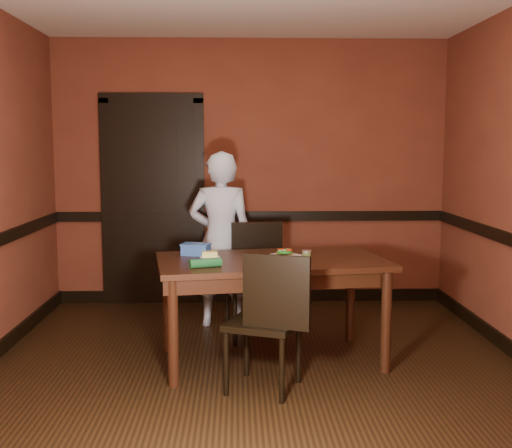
{
  "coord_description": "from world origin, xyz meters",
  "views": [
    {
      "loc": [
        -0.14,
        -4.35,
        1.63
      ],
      "look_at": [
        0.0,
        0.35,
        1.05
      ],
      "focal_mm": 45.0,
      "sensor_mm": 36.0,
      "label": 1
    }
  ],
  "objects": [
    {
      "name": "person",
      "position": [
        -0.29,
        1.36,
        0.79
      ],
      "size": [
        0.59,
        0.4,
        1.58
      ],
      "primitive_type": "imported",
      "rotation": [
        0.0,
        0.0,
        3.11
      ],
      "color": "silver",
      "rests_on": "floor"
    },
    {
      "name": "dado_back",
      "position": [
        0.0,
        2.23,
        0.9
      ],
      "size": [
        4.0,
        0.03,
        0.1
      ],
      "primitive_type": "cube",
      "color": "black",
      "rests_on": "ground"
    },
    {
      "name": "sandwich_plate",
      "position": [
        0.21,
        0.37,
        0.81
      ],
      "size": [
        0.28,
        0.28,
        0.07
      ],
      "rotation": [
        0.0,
        0.0,
        0.05
      ],
      "color": "white",
      "rests_on": "dining_table"
    },
    {
      "name": "wrapped_veg",
      "position": [
        -0.36,
        0.03,
        0.82
      ],
      "size": [
        0.23,
        0.14,
        0.06
      ],
      "primitive_type": "cylinder",
      "rotation": [
        0.0,
        1.57,
        0.34
      ],
      "color": "#164D24",
      "rests_on": "dining_table"
    },
    {
      "name": "food_tub",
      "position": [
        -0.46,
        0.54,
        0.83
      ],
      "size": [
        0.24,
        0.19,
        0.09
      ],
      "rotation": [
        0.0,
        0.0,
        -0.26
      ],
      "color": "#2F5BB1",
      "rests_on": "dining_table"
    },
    {
      "name": "door",
      "position": [
        -1.0,
        2.22,
        1.09
      ],
      "size": [
        1.05,
        0.07,
        2.2
      ],
      "color": "black",
      "rests_on": "ground"
    },
    {
      "name": "chair_near",
      "position": [
        0.03,
        -0.21,
        0.47
      ],
      "size": [
        0.57,
        0.57,
        0.94
      ],
      "primitive_type": null,
      "rotation": [
        0.0,
        0.0,
        2.77
      ],
      "color": "black",
      "rests_on": "floor"
    },
    {
      "name": "floor",
      "position": [
        0.0,
        0.0,
        0.0
      ],
      "size": [
        4.0,
        4.5,
        0.01
      ],
      "primitive_type": "cube",
      "color": "black",
      "rests_on": "ground"
    },
    {
      "name": "baseboard_back",
      "position": [
        0.0,
        2.23,
        0.06
      ],
      "size": [
        4.0,
        0.03,
        0.12
      ],
      "primitive_type": "cube",
      "color": "black",
      "rests_on": "ground"
    },
    {
      "name": "wall_front",
      "position": [
        0.0,
        -2.25,
        1.35
      ],
      "size": [
        4.0,
        0.02,
        2.7
      ],
      "primitive_type": "cube",
      "color": "brown",
      "rests_on": "ground"
    },
    {
      "name": "dining_table",
      "position": [
        0.12,
        0.36,
        0.39
      ],
      "size": [
        1.8,
        1.19,
        0.79
      ],
      "primitive_type": "cube",
      "rotation": [
        0.0,
        0.0,
        0.15
      ],
      "color": "black",
      "rests_on": "floor"
    },
    {
      "name": "cheese_saucer",
      "position": [
        -0.35,
        0.42,
        0.81
      ],
      "size": [
        0.15,
        0.15,
        0.05
      ],
      "rotation": [
        0.0,
        0.0,
        -0.25
      ],
      "color": "white",
      "rests_on": "dining_table"
    },
    {
      "name": "chair_far",
      "position": [
        -0.0,
        0.96,
        0.48
      ],
      "size": [
        0.52,
        0.52,
        0.96
      ],
      "primitive_type": null,
      "rotation": [
        0.0,
        0.0,
        0.18
      ],
      "color": "black",
      "rests_on": "floor"
    },
    {
      "name": "wall_back",
      "position": [
        0.0,
        2.25,
        1.35
      ],
      "size": [
        4.0,
        0.02,
        2.7
      ],
      "primitive_type": "cube",
      "color": "brown",
      "rests_on": "ground"
    },
    {
      "name": "sauce_jar",
      "position": [
        0.37,
        0.25,
        0.83
      ],
      "size": [
        0.07,
        0.07,
        0.08
      ],
      "rotation": [
        0.0,
        0.0,
        -0.29
      ],
      "color": "olive",
      "rests_on": "dining_table"
    }
  ]
}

